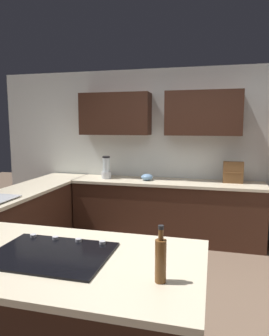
# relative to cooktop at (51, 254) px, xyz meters

# --- Properties ---
(ground_plane) EXTENTS (14.00, 14.00, 0.00)m
(ground_plane) POSITION_rel_cooktop_xyz_m (-0.43, -1.12, -0.91)
(ground_plane) COLOR brown
(wall_back) EXTENTS (6.00, 0.44, 2.60)m
(wall_back) POSITION_rel_cooktop_xyz_m (-0.37, -3.16, 0.53)
(wall_back) COLOR silver
(wall_back) RESTS_ON ground
(lower_cabinets_back) EXTENTS (2.80, 0.60, 0.86)m
(lower_cabinets_back) POSITION_rel_cooktop_xyz_m (-0.33, -2.84, -0.48)
(lower_cabinets_back) COLOR #381E14
(lower_cabinets_back) RESTS_ON ground
(countertop_back) EXTENTS (2.84, 0.64, 0.04)m
(countertop_back) POSITION_rel_cooktop_xyz_m (-0.33, -2.84, -0.03)
(countertop_back) COLOR beige
(countertop_back) RESTS_ON lower_cabinets_back
(lower_cabinets_side) EXTENTS (0.60, 2.90, 0.86)m
(lower_cabinets_side) POSITION_rel_cooktop_xyz_m (1.39, -1.67, -0.48)
(lower_cabinets_side) COLOR #381E14
(lower_cabinets_side) RESTS_ON ground
(countertop_side) EXTENTS (0.64, 2.94, 0.04)m
(countertop_side) POSITION_rel_cooktop_xyz_m (1.39, -1.67, -0.03)
(countertop_side) COLOR beige
(countertop_side) RESTS_ON lower_cabinets_side
(island_base) EXTENTS (1.89, 0.95, 0.86)m
(island_base) POSITION_rel_cooktop_xyz_m (-0.00, 0.01, -0.48)
(island_base) COLOR #381E14
(island_base) RESTS_ON ground
(island_top) EXTENTS (1.97, 1.03, 0.04)m
(island_top) POSITION_rel_cooktop_xyz_m (-0.00, 0.01, -0.03)
(island_top) COLOR beige
(island_top) RESTS_ON island_base
(cooktop) EXTENTS (0.76, 0.56, 0.03)m
(cooktop) POSITION_rel_cooktop_xyz_m (0.00, 0.00, 0.00)
(cooktop) COLOR black
(cooktop) RESTS_ON island_top
(blender) EXTENTS (0.15, 0.15, 0.35)m
(blender) POSITION_rel_cooktop_xyz_m (0.62, -2.82, 0.14)
(blender) COLOR silver
(blender) RESTS_ON countertop_back
(mixing_bowl) EXTENTS (0.18, 0.18, 0.10)m
(mixing_bowl) POSITION_rel_cooktop_xyz_m (-0.03, -2.82, 0.04)
(mixing_bowl) COLOR #668CB2
(mixing_bowl) RESTS_ON countertop_back
(spice_rack) EXTENTS (0.28, 0.11, 0.31)m
(spice_rack) POSITION_rel_cooktop_xyz_m (-1.28, -2.92, 0.15)
(spice_rack) COLOR brown
(spice_rack) RESTS_ON countertop_back
(second_bottle) EXTENTS (0.06, 0.06, 0.31)m
(second_bottle) POSITION_rel_cooktop_xyz_m (-0.74, 0.17, 0.12)
(second_bottle) COLOR brown
(second_bottle) RESTS_ON island_top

